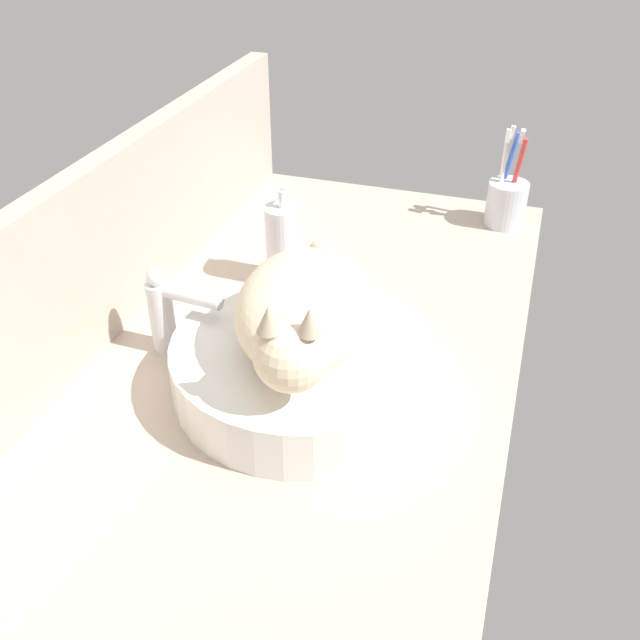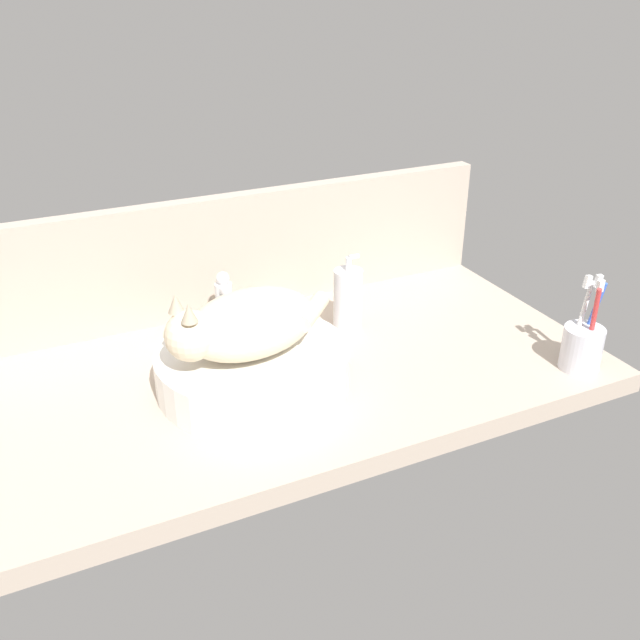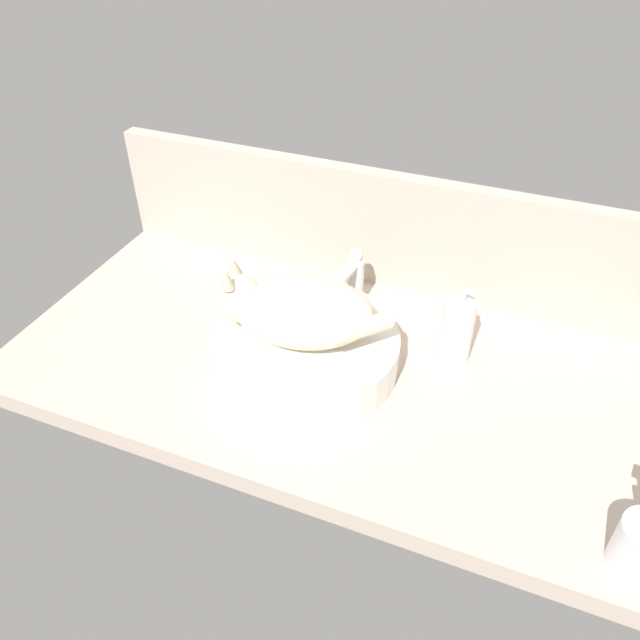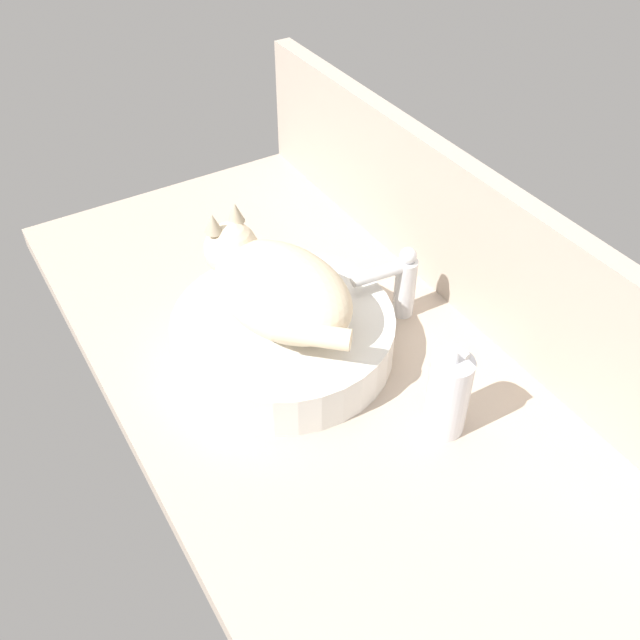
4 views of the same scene
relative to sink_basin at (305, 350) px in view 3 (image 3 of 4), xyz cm
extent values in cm
cube|color=#B2A08E|center=(5.24, 3.16, -5.67)|extent=(125.43, 62.12, 4.00)
cube|color=#AD9E8E|center=(5.24, 32.42, 9.29)|extent=(125.43, 3.60, 25.93)
cylinder|color=silver|center=(0.00, 0.00, 0.00)|extent=(35.22, 35.22, 7.35)
ellipsoid|color=beige|center=(0.00, 0.00, 9.17)|extent=(28.15, 22.13, 11.00)
sphere|color=beige|center=(-11.58, -2.64, 10.67)|extent=(8.80, 8.80, 8.80)
cone|color=tan|center=(-12.07, -5.00, 16.07)|extent=(2.80, 2.80, 3.20)
cone|color=tan|center=(-13.04, -0.71, 16.07)|extent=(2.80, 2.80, 3.20)
cylinder|color=beige|center=(11.21, -1.37, 9.67)|extent=(9.82, 10.25, 3.20)
cylinder|color=silver|center=(2.17, 22.11, 1.83)|extent=(3.60, 3.60, 11.00)
cylinder|color=silver|center=(1.68, 17.14, 6.73)|extent=(3.17, 10.17, 2.20)
sphere|color=silver|center=(2.17, 22.11, 8.53)|extent=(2.80, 2.80, 2.80)
cylinder|color=silver|center=(25.67, 12.19, 3.04)|extent=(6.02, 6.02, 13.43)
cylinder|color=silver|center=(25.67, 12.19, 11.16)|extent=(1.20, 1.20, 2.80)
cylinder|color=silver|center=(26.87, 12.19, 12.56)|extent=(2.20, 1.00, 1.00)
camera|label=1|loc=(-71.18, -25.14, 58.79)|focal=40.00mm
camera|label=2|loc=(-36.75, -105.49, 67.04)|focal=40.00mm
camera|label=3|loc=(35.25, -80.45, 77.18)|focal=35.00mm
camera|label=4|loc=(73.66, -38.01, 77.73)|focal=40.00mm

